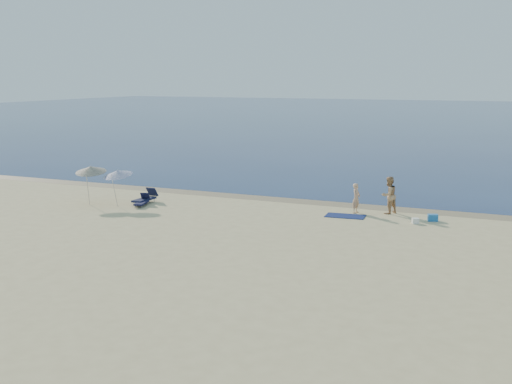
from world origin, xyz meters
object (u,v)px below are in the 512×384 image
Objects in this scene: person_left at (356,198)px; blue_cooler at (433,218)px; person_right at (389,195)px; umbrella_near at (118,173)px.

blue_cooler is at bearing -86.51° from person_left.
person_right is 0.91× the size of umbrella_near.
blue_cooler is 0.22× the size of umbrella_near.
person_left is 4.04m from blue_cooler.
umbrella_near is (-16.61, -2.86, 1.63)m from blue_cooler.
blue_cooler is 16.93m from umbrella_near.
blue_cooler is (3.98, -0.36, -0.61)m from person_left.
blue_cooler is at bearing 23.85° from umbrella_near.
umbrella_near is at bearing 112.94° from person_left.
person_right reaches higher than blue_cooler.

